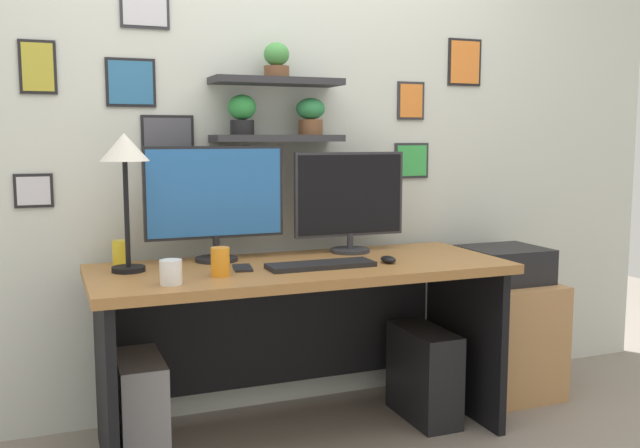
# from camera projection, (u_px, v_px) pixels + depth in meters

# --- Properties ---
(ground_plane) EXTENTS (8.00, 8.00, 0.00)m
(ground_plane) POSITION_uv_depth(u_px,v_px,m) (303.00, 437.00, 3.01)
(ground_plane) COLOR gray
(back_wall_assembly) EXTENTS (4.40, 0.24, 2.70)m
(back_wall_assembly) POSITION_uv_depth(u_px,v_px,m) (269.00, 120.00, 3.24)
(back_wall_assembly) COLOR silver
(back_wall_assembly) RESTS_ON ground
(desk) EXTENTS (1.72, 0.68, 0.75)m
(desk) POSITION_uv_depth(u_px,v_px,m) (298.00, 310.00, 2.99)
(desk) COLOR #9E6B38
(desk) RESTS_ON ground
(monitor_left) EXTENTS (0.60, 0.18, 0.49)m
(monitor_left) POSITION_uv_depth(u_px,v_px,m) (215.00, 198.00, 2.97)
(monitor_left) COLOR black
(monitor_left) RESTS_ON desk
(monitor_right) EXTENTS (0.53, 0.18, 0.46)m
(monitor_right) POSITION_uv_depth(u_px,v_px,m) (350.00, 199.00, 3.20)
(monitor_right) COLOR #2D2D33
(monitor_right) RESTS_ON desk
(keyboard) EXTENTS (0.44, 0.14, 0.02)m
(keyboard) POSITION_uv_depth(u_px,v_px,m) (321.00, 265.00, 2.85)
(keyboard) COLOR black
(keyboard) RESTS_ON desk
(computer_mouse) EXTENTS (0.06, 0.09, 0.03)m
(computer_mouse) POSITION_uv_depth(u_px,v_px,m) (388.00, 259.00, 2.95)
(computer_mouse) COLOR black
(computer_mouse) RESTS_ON desk
(desk_lamp) EXTENTS (0.19, 0.19, 0.54)m
(desk_lamp) POSITION_uv_depth(u_px,v_px,m) (125.00, 159.00, 2.71)
(desk_lamp) COLOR black
(desk_lamp) RESTS_ON desk
(cell_phone) EXTENTS (0.09, 0.15, 0.01)m
(cell_phone) POSITION_uv_depth(u_px,v_px,m) (243.00, 268.00, 2.81)
(cell_phone) COLOR black
(cell_phone) RESTS_ON desk
(coffee_mug) EXTENTS (0.08, 0.08, 0.09)m
(coffee_mug) POSITION_uv_depth(u_px,v_px,m) (171.00, 272.00, 2.52)
(coffee_mug) COLOR white
(coffee_mug) RESTS_ON desk
(pen_cup) EXTENTS (0.07, 0.07, 0.10)m
(pen_cup) POSITION_uv_depth(u_px,v_px,m) (121.00, 252.00, 2.91)
(pen_cup) COLOR yellow
(pen_cup) RESTS_ON desk
(water_cup) EXTENTS (0.07, 0.07, 0.11)m
(water_cup) POSITION_uv_depth(u_px,v_px,m) (220.00, 262.00, 2.67)
(water_cup) COLOR orange
(water_cup) RESTS_ON desk
(drawer_cabinet) EXTENTS (0.44, 0.50, 0.56)m
(drawer_cabinet) POSITION_uv_depth(u_px,v_px,m) (502.00, 337.00, 3.52)
(drawer_cabinet) COLOR tan
(drawer_cabinet) RESTS_ON ground
(printer) EXTENTS (0.38, 0.34, 0.17)m
(printer) POSITION_uv_depth(u_px,v_px,m) (504.00, 264.00, 3.47)
(printer) COLOR black
(printer) RESTS_ON drawer_cabinet
(computer_tower_left) EXTENTS (0.18, 0.40, 0.40)m
(computer_tower_left) POSITION_uv_depth(u_px,v_px,m) (140.00, 405.00, 2.85)
(computer_tower_left) COLOR #99999E
(computer_tower_left) RESTS_ON ground
(computer_tower_right) EXTENTS (0.18, 0.40, 0.42)m
(computer_tower_right) POSITION_uv_depth(u_px,v_px,m) (424.00, 374.00, 3.19)
(computer_tower_right) COLOR black
(computer_tower_right) RESTS_ON ground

